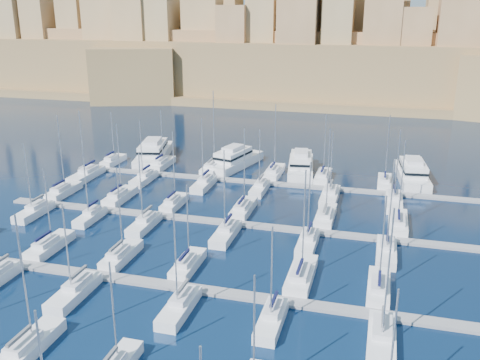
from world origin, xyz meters
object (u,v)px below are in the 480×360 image
(motor_yacht_c, at_px, (301,165))
(sailboat_2, at_px, (29,346))
(motor_yacht_a, at_px, (154,152))
(motor_yacht_b, at_px, (234,160))
(motor_yacht_d, at_px, (412,173))

(motor_yacht_c, bearing_deg, sailboat_2, -103.71)
(motor_yacht_a, bearing_deg, motor_yacht_b, -3.37)
(motor_yacht_d, bearing_deg, motor_yacht_c, -179.46)
(sailboat_2, relative_size, motor_yacht_d, 0.86)
(motor_yacht_a, bearing_deg, motor_yacht_c, -2.20)
(motor_yacht_b, xyz_separation_m, motor_yacht_c, (14.97, -0.16, -0.00))
(motor_yacht_a, xyz_separation_m, motor_yacht_d, (58.10, -1.13, 0.00))
(motor_yacht_a, relative_size, motor_yacht_d, 1.15)
(sailboat_2, bearing_deg, motor_yacht_b, 88.24)
(motor_yacht_b, bearing_deg, motor_yacht_d, 0.09)
(sailboat_2, bearing_deg, motor_yacht_a, 104.06)
(motor_yacht_a, bearing_deg, sailboat_2, -75.94)
(motor_yacht_c, xyz_separation_m, motor_yacht_d, (23.04, 0.22, -0.00))
(motor_yacht_a, relative_size, motor_yacht_b, 1.14)
(motor_yacht_b, height_order, motor_yacht_d, same)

